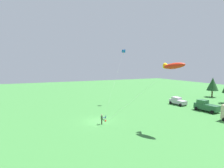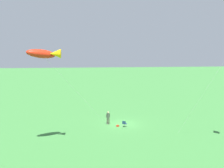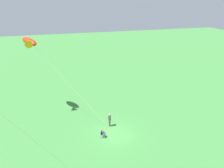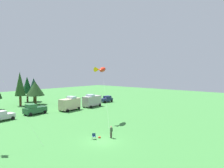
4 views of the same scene
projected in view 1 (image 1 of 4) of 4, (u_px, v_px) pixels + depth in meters
name	position (u px, v px, depth m)	size (l,w,h in m)	color
ground_plane	(98.00, 121.00, 31.10)	(160.00, 160.00, 0.00)	#3B7E39
person_kite_flyer	(102.00, 118.00, 29.32)	(0.52, 0.35, 1.74)	#3F322F
folding_chair	(105.00, 117.00, 31.79)	(0.67, 0.67, 0.82)	navy
backpack_on_grass	(106.00, 121.00, 30.96)	(0.32, 0.22, 0.22)	red
car_silver_compact	(178.00, 101.00, 44.09)	(4.32, 2.46, 1.89)	#BAB5BB
truck_green_flatbed	(206.00, 106.00, 37.95)	(5.16, 2.76, 2.34)	#285837
kite_large_fish	(172.00, 66.00, 25.77)	(8.84, 9.57, 10.46)	red
kite_diamond_blue	(123.00, 53.00, 44.28)	(5.30, 7.44, 13.91)	blue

